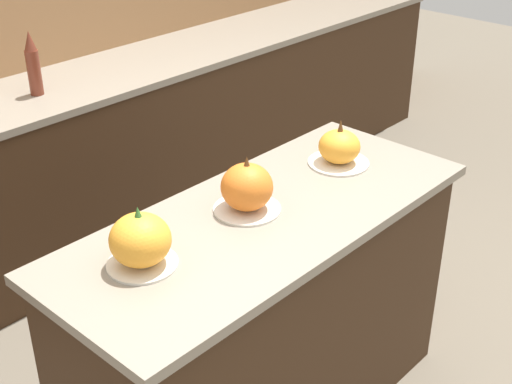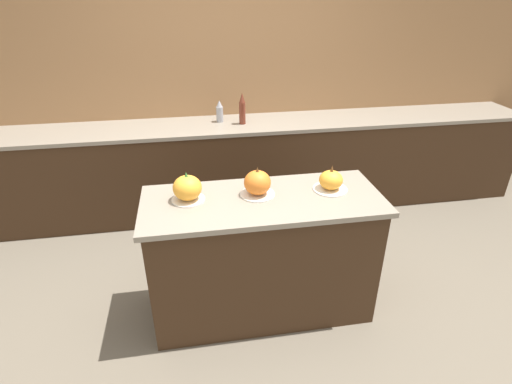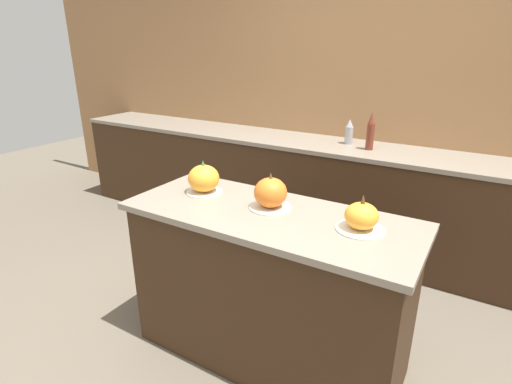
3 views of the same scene
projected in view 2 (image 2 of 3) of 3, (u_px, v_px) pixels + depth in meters
name	position (u px, v px, depth m)	size (l,w,h in m)	color
ground_plane	(262.00, 306.00, 2.96)	(12.00, 12.00, 0.00)	#665B4C
wall_back	(229.00, 82.00, 3.98)	(8.00, 0.06, 2.50)	#9E7047
kitchen_island	(262.00, 256.00, 2.75)	(1.54, 0.63, 0.91)	#382314
back_counter	(235.00, 167.00, 4.06)	(6.00, 0.60, 0.93)	#382314
pumpkin_cake_left	(187.00, 189.00, 2.48)	(0.21, 0.21, 0.20)	silver
pumpkin_cake_center	(257.00, 184.00, 2.55)	(0.23, 0.23, 0.20)	silver
pumpkin_cake_right	(331.00, 181.00, 2.62)	(0.23, 0.23, 0.18)	silver
bottle_tall	(242.00, 109.00, 3.77)	(0.06, 0.06, 0.30)	maroon
bottle_short	(220.00, 112.00, 3.85)	(0.07, 0.07, 0.21)	#99999E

